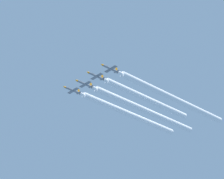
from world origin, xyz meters
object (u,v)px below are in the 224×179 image
object	(u,v)px
jet_far_left	(110,68)
jet_center	(84,84)
jet_inner_right	(72,90)
jet_inner_left	(95,76)

from	to	relation	value
jet_far_left	jet_center	xyz separation A→B (m)	(20.57, -0.31, 0.10)
jet_far_left	jet_inner_right	size ratio (longest dim) A/B	1.00
jet_center	jet_inner_right	world-z (taller)	jet_inner_right
jet_inner_left	jet_center	bearing A→B (deg)	-1.42
jet_center	jet_inner_right	distance (m)	10.48
jet_center	jet_inner_left	bearing A→B (deg)	178.58
jet_far_left	jet_inner_left	world-z (taller)	jet_inner_left
jet_center	jet_far_left	bearing A→B (deg)	179.14
jet_inner_left	jet_inner_right	world-z (taller)	jet_inner_right
jet_far_left	jet_inner_right	distance (m)	31.04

